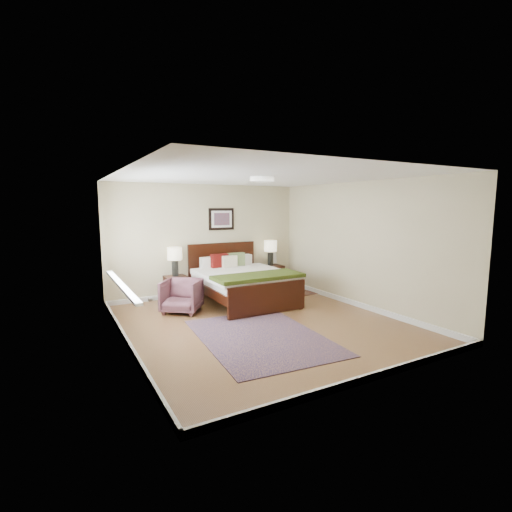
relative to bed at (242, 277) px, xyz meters
name	(u,v)px	position (x,y,z in m)	size (l,w,h in m)	color
floor	(262,323)	(-0.35, -1.45, -0.53)	(5.00, 5.00, 0.00)	brown
back_wall	(207,240)	(-0.35, 1.05, 0.72)	(4.50, 0.04, 2.50)	#C3B68D
front_wall	(374,276)	(-0.35, -3.95, 0.72)	(4.50, 0.04, 2.50)	#C3B68D
left_wall	(123,261)	(-2.60, -1.45, 0.72)	(0.04, 5.00, 2.50)	#C3B68D
right_wall	(360,245)	(1.90, -1.45, 0.72)	(0.04, 5.00, 2.50)	#C3B68D
ceiling	(262,177)	(-0.35, -1.45, 1.97)	(4.50, 5.00, 0.02)	white
window	(118,247)	(-2.55, -0.75, 0.84)	(0.11, 2.72, 1.32)	silver
door	(156,301)	(-2.58, -3.20, 0.54)	(0.06, 1.00, 2.18)	silver
ceil_fixture	(262,179)	(-0.35, -1.45, 1.93)	(0.44, 0.44, 0.08)	white
bed	(242,277)	(0.00, 0.00, 0.00)	(1.77, 2.14, 1.15)	black
wall_art	(221,219)	(0.00, 1.02, 1.19)	(0.62, 0.05, 0.50)	black
nightstand_left	(176,282)	(-1.18, 0.80, -0.12)	(0.45, 0.40, 0.53)	black
nightstand_right	(271,274)	(1.20, 0.81, -0.18)	(0.57, 0.43, 0.57)	black
lamp_left	(175,257)	(-1.18, 0.82, 0.42)	(0.30, 0.30, 0.61)	black
lamp_right	(271,249)	(1.20, 0.82, 0.46)	(0.30, 0.30, 0.61)	black
armchair	(182,296)	(-1.35, -0.12, -0.21)	(0.68, 0.70, 0.64)	brown
rug_persian	(261,337)	(-0.71, -2.05, -0.53)	(1.78, 2.51, 0.01)	#0B0E3B
rug_navy	(290,291)	(1.45, 0.34, -0.53)	(0.78, 1.17, 0.01)	black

